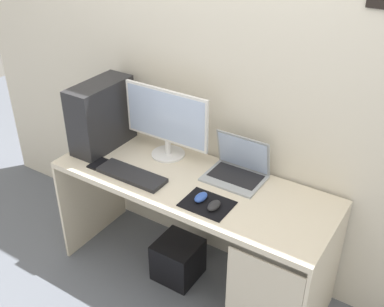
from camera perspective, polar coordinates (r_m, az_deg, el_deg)
The scene contains 12 objects.
ground_plane at distance 3.12m, azimuth 0.00°, elevation -14.83°, with size 8.00×8.00×0.00m, color slate.
wall_back at distance 2.65m, azimuth 4.09°, elevation 10.11°, with size 4.00×0.05×2.60m.
desk at distance 2.71m, azimuth 0.26°, elevation -6.07°, with size 1.65×0.60×0.75m.
pc_tower at distance 2.95m, azimuth -11.02°, elevation 4.61°, with size 0.19×0.43×0.43m, color #232326.
monitor at distance 2.77m, azimuth -3.16°, elevation 3.95°, with size 0.57×0.21×0.44m.
laptop at distance 2.67m, azimuth 5.56°, elevation -1.94°, with size 0.33×0.25×0.24m.
keyboard at distance 2.69m, azimuth -7.40°, elevation -2.62°, with size 0.42×0.14×0.02m, color #232326.
mousepad at distance 2.46m, azimuth 1.87°, elevation -6.19°, with size 0.26×0.20×0.01m, color black.
mouse_left at distance 2.48m, azimuth 1.11°, elevation -5.37°, with size 0.06×0.10×0.03m, color #2D51B2.
mouse_right at distance 2.42m, azimuth 2.71°, elevation -6.38°, with size 0.06×0.10×0.03m, color #232326.
cell_phone at distance 2.85m, azimuth -11.42°, elevation -1.21°, with size 0.07×0.13×0.01m, color black.
subwoofer at distance 3.05m, azimuth -1.72°, elevation -12.81°, with size 0.27×0.27×0.27m, color black.
Camera 1 is at (1.19, -1.84, 2.23)m, focal length 43.56 mm.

